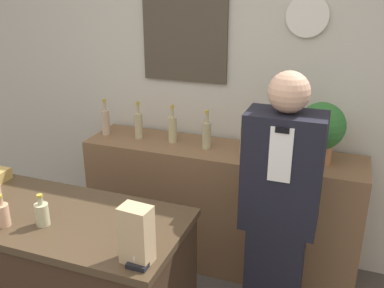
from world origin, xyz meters
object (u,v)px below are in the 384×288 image
object	(u,v)px
tape_dispenser	(139,263)
potted_plant	(321,129)
shopkeeper	(279,216)
paper_bag	(136,235)

from	to	relation	value
tape_dispenser	potted_plant	bearing A→B (deg)	66.89
shopkeeper	tape_dispenser	world-z (taller)	shopkeeper
shopkeeper	potted_plant	bearing A→B (deg)	75.86
shopkeeper	paper_bag	xyz separation A→B (m)	(-0.48, -0.79, 0.25)
shopkeeper	potted_plant	size ratio (longest dim) A/B	4.07
potted_plant	paper_bag	bearing A→B (deg)	-114.50
potted_plant	tape_dispenser	size ratio (longest dim) A/B	4.52
potted_plant	paper_bag	xyz separation A→B (m)	(-0.63, -1.38, -0.10)
shopkeeper	tape_dispenser	bearing A→B (deg)	-118.87
shopkeeper	tape_dispenser	distance (m)	0.95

